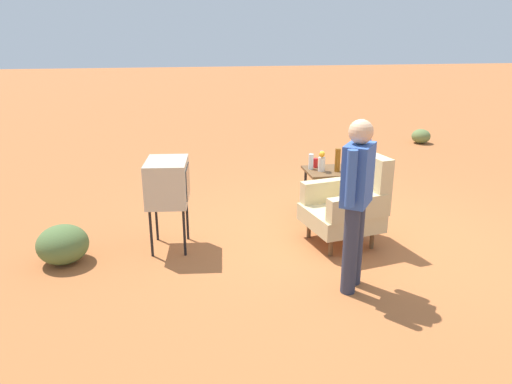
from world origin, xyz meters
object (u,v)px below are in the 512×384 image
(armchair, at_px, (349,202))
(flower_vase, at_px, (322,160))
(bottle_short_clear, at_px, (311,162))
(bottle_tall_amber, at_px, (338,160))
(soda_can_red, at_px, (315,163))
(side_table, at_px, (327,177))
(person_standing, at_px, (356,196))
(tv_on_stand, at_px, (168,182))

(armchair, height_order, flower_vase, armchair)
(bottle_short_clear, bearing_deg, armchair, 13.46)
(bottle_tall_amber, xyz_separation_m, soda_can_red, (-0.24, -0.22, -0.09))
(side_table, relative_size, bottle_tall_amber, 2.19)
(person_standing, bearing_deg, side_table, 169.76)
(bottle_short_clear, relative_size, flower_vase, 0.75)
(person_standing, bearing_deg, flower_vase, 172.45)
(bottle_short_clear, bearing_deg, person_standing, -3.90)
(armchair, bearing_deg, side_table, -179.16)
(armchair, relative_size, bottle_tall_amber, 3.53)
(side_table, bearing_deg, flower_vase, -71.41)
(soda_can_red, bearing_deg, armchair, 7.75)
(tv_on_stand, height_order, flower_vase, tv_on_stand)
(person_standing, bearing_deg, bottle_tall_amber, 166.11)
(bottle_tall_amber, bearing_deg, tv_on_stand, -76.59)
(person_standing, height_order, flower_vase, person_standing)
(flower_vase, bearing_deg, soda_can_red, -172.14)
(armchair, relative_size, bottle_short_clear, 5.30)
(armchair, height_order, person_standing, person_standing)
(person_standing, distance_m, bottle_short_clear, 1.92)
(armchair, distance_m, flower_vase, 0.83)
(tv_on_stand, bearing_deg, person_standing, 54.25)
(tv_on_stand, relative_size, flower_vase, 3.89)
(bottle_tall_amber, distance_m, flower_vase, 0.20)
(armchair, xyz_separation_m, bottle_short_clear, (-0.88, -0.21, 0.26))
(tv_on_stand, relative_size, person_standing, 0.63)
(side_table, xyz_separation_m, person_standing, (1.82, -0.33, 0.38))
(bottle_short_clear, bearing_deg, flower_vase, 42.26)
(armchair, xyz_separation_m, tv_on_stand, (-0.20, -2.04, 0.28))
(soda_can_red, bearing_deg, side_table, 36.80)
(person_standing, relative_size, flower_vase, 6.19)
(side_table, height_order, flower_vase, flower_vase)
(person_standing, height_order, soda_can_red, person_standing)
(person_standing, bearing_deg, soda_can_red, 173.90)
(side_table, bearing_deg, person_standing, -10.24)
(armchair, distance_m, bottle_tall_amber, 0.78)
(bottle_short_clear, distance_m, flower_vase, 0.17)
(armchair, relative_size, soda_can_red, 8.69)
(side_table, distance_m, bottle_tall_amber, 0.28)
(soda_can_red, bearing_deg, tv_on_stand, -68.73)
(flower_vase, bearing_deg, armchair, 7.72)
(side_table, xyz_separation_m, bottle_tall_amber, (0.08, 0.10, 0.25))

